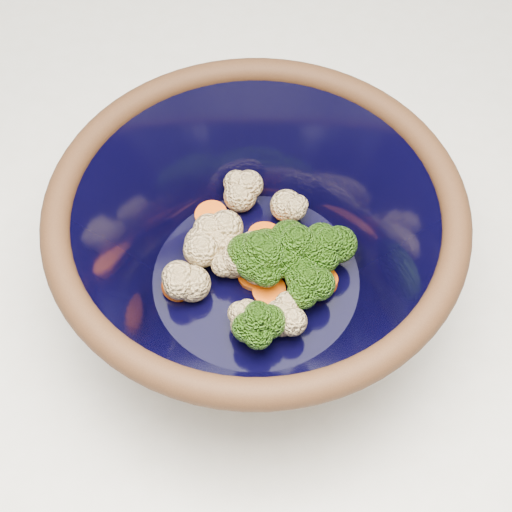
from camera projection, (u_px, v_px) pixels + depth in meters
counter at (186, 452)px, 0.99m from camera, size 1.20×1.20×0.90m
mixing_bowl at (256, 247)px, 0.55m from camera, size 0.36×0.36×0.13m
vegetable_pile at (266, 260)px, 0.57m from camera, size 0.16×0.17×0.06m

